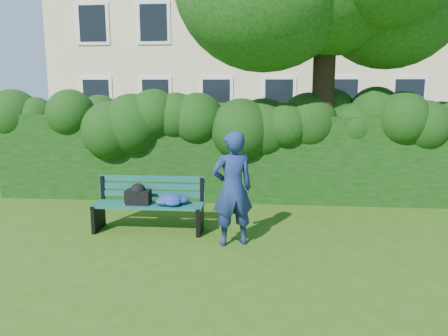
# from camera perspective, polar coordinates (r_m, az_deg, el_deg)

# --- Properties ---
(ground) EXTENTS (80.00, 80.00, 0.00)m
(ground) POSITION_cam_1_polar(r_m,az_deg,el_deg) (7.45, -0.45, -8.05)
(ground) COLOR #2E5A11
(ground) RESTS_ON ground
(apartment_building) EXTENTS (16.00, 8.08, 12.00)m
(apartment_building) POSITION_cam_1_polar(r_m,az_deg,el_deg) (21.34, 3.68, 20.25)
(apartment_building) COLOR beige
(apartment_building) RESTS_ON ground
(hedge) EXTENTS (10.00, 1.00, 1.80)m
(hedge) POSITION_cam_1_polar(r_m,az_deg,el_deg) (9.37, 0.94, 1.47)
(hedge) COLOR black
(hedge) RESTS_ON ground
(park_bench) EXTENTS (1.83, 0.56, 0.89)m
(park_bench) POSITION_cam_1_polar(r_m,az_deg,el_deg) (7.36, -9.27, -4.38)
(park_bench) COLOR #0D4537
(park_bench) RESTS_ON ground
(man_reading) EXTENTS (0.74, 0.62, 1.74)m
(man_reading) POSITION_cam_1_polar(r_m,az_deg,el_deg) (6.55, 1.12, -2.72)
(man_reading) COLOR navy
(man_reading) RESTS_ON ground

